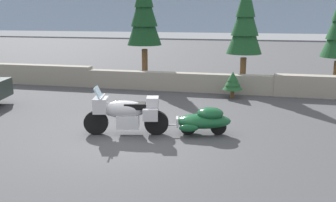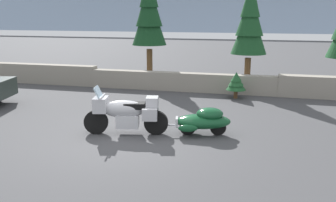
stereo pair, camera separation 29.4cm
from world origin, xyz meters
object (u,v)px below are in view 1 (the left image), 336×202
at_px(car_shaped_trailer, 204,120).
at_px(pine_tree_tall, 144,11).
at_px(touring_motorcycle, 126,112).
at_px(pine_tree_secondary, 245,21).

bearing_deg(car_shaped_trailer, pine_tree_tall, 116.90).
height_order(touring_motorcycle, pine_tree_secondary, pine_tree_secondary).
bearing_deg(pine_tree_secondary, touring_motorcycle, -111.55).
height_order(touring_motorcycle, car_shaped_trailer, touring_motorcycle).
height_order(car_shaped_trailer, pine_tree_tall, pine_tree_tall).
relative_size(car_shaped_trailer, pine_tree_secondary, 0.47).
xyz_separation_m(car_shaped_trailer, pine_tree_tall, (-3.95, 7.78, 2.94)).
distance_m(car_shaped_trailer, pine_tree_tall, 9.21).
height_order(pine_tree_tall, pine_tree_secondary, pine_tree_tall).
bearing_deg(car_shaped_trailer, touring_motorcycle, -167.35).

